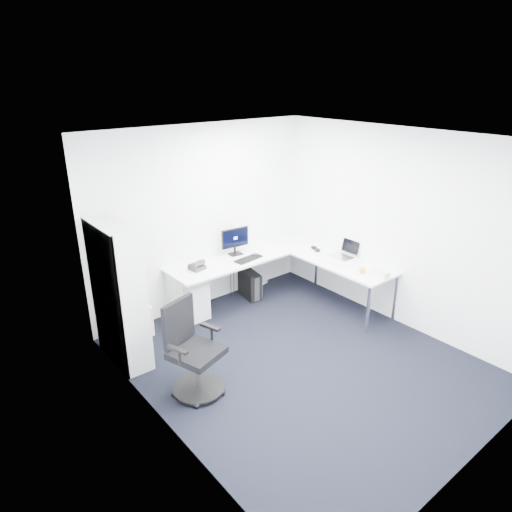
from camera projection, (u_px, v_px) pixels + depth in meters
ground at (300, 362)px, 5.64m from camera, size 4.20×4.20×0.00m
ceiling at (310, 139)px, 4.63m from camera, size 4.20×4.20×0.00m
wall_back at (203, 219)px, 6.65m from camera, size 3.60×0.02×2.70m
wall_front at (491, 340)px, 3.62m from camera, size 3.60×0.02×2.70m
wall_left at (161, 310)px, 4.08m from camera, size 0.02×4.20×2.70m
wall_right at (399, 229)px, 6.19m from camera, size 0.02×4.20×2.70m
l_desk at (262, 285)px, 6.83m from camera, size 2.57×1.44×0.75m
drawer_pedestal at (187, 295)px, 6.59m from camera, size 0.44×0.55×0.68m
bookshelf at (119, 294)px, 5.40m from camera, size 0.34×0.88×1.77m
task_chair at (197, 350)px, 4.92m from camera, size 0.76×0.76×1.08m
black_pc_tower at (250, 284)px, 7.21m from camera, size 0.27×0.47×0.43m
beige_pc_tower at (141, 317)px, 6.26m from camera, size 0.26×0.47×0.42m
power_strip at (260, 284)px, 7.68m from camera, size 0.33×0.11×0.04m
monitor at (235, 241)px, 6.88m from camera, size 0.46×0.19×0.43m
black_keyboard at (248, 259)px, 6.76m from camera, size 0.47×0.21×0.02m
mouse at (255, 256)px, 6.87m from camera, size 0.07×0.11×0.03m
desk_phone at (197, 265)px, 6.41m from camera, size 0.22×0.22×0.13m
laptop at (342, 250)px, 6.80m from camera, size 0.36×0.35×0.25m
white_keyboard at (329, 261)px, 6.71m from camera, size 0.16×0.41×0.01m
headphones at (316, 248)px, 7.13m from camera, size 0.19×0.23×0.05m
orange_fruit at (362, 270)px, 6.30m from camera, size 0.09×0.09×0.09m
tissue_box at (380, 274)px, 6.19m from camera, size 0.12×0.23×0.08m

